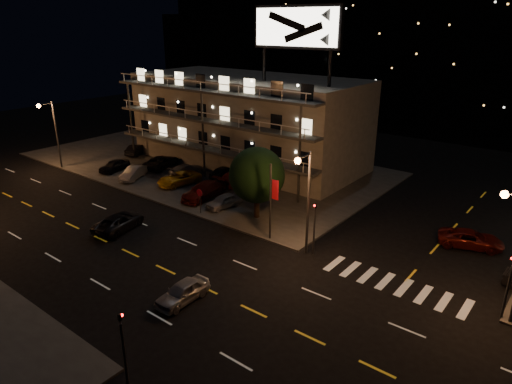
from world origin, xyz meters
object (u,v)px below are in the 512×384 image
Objects in this scene: lot_car_4 at (224,201)px; road_car_east at (183,292)px; tree at (257,177)px; lot_car_2 at (179,179)px; road_car_west at (119,222)px; lot_car_7 at (186,170)px.

road_car_east is (8.10, -12.86, -0.12)m from lot_car_4.
tree is 1.33× the size of lot_car_2.
lot_car_4 is 9.68m from road_car_west.
road_car_east is at bearing -30.66° from lot_car_2.
road_car_east is (17.83, -17.36, -0.14)m from lot_car_7.
lot_car_2 is at bearing -82.10° from road_car_west.
lot_car_2 reaches higher than road_car_east.
lot_car_7 reaches higher than road_car_east.
lot_car_4 is at bearing -126.93° from road_car_west.
lot_car_2 is 1.25× the size of road_car_east.
tree is 12.32m from lot_car_2.
tree reaches higher than lot_car_2.
road_car_west is at bearing -57.25° from lot_car_2.
lot_car_7 is 1.15× the size of road_car_east.
lot_car_4 is 0.84× the size of lot_car_7.
tree reaches higher than lot_car_7.
road_car_west is (-7.69, -8.99, -3.26)m from tree.
tree is at bearing 164.27° from lot_car_7.
tree is 4.95m from lot_car_4.
lot_car_2 is at bearing 137.08° from road_car_east.
lot_car_7 is (-1.72, 2.72, -0.03)m from lot_car_2.
lot_car_2 is 11.42m from road_car_west.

